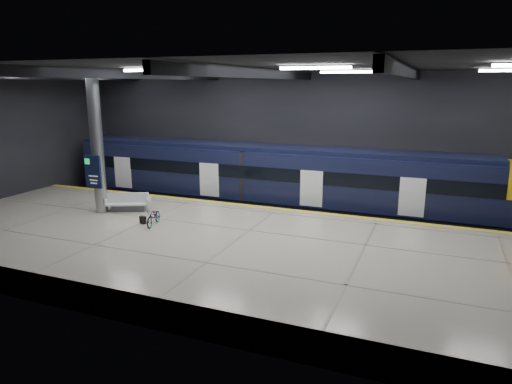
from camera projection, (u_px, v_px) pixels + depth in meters
The scene contains 10 objects.
ground at pixel (258, 246), 21.07m from camera, with size 30.00×30.00×0.00m, color black.
room_shell at pixel (258, 122), 19.75m from camera, with size 30.10×16.10×8.05m.
platform at pixel (235, 253), 18.69m from camera, with size 30.00×11.00×1.10m, color #BBB19E.
safety_strip at pixel (278, 209), 23.30m from camera, with size 30.00×0.40×0.01m, color gold.
rails at pixel (294, 214), 26.01m from camera, with size 30.00×1.52×0.16m.
train at pixel (297, 181), 25.49m from camera, with size 29.40×2.84×3.79m.
bench at pixel (128, 204), 22.89m from camera, with size 2.29×1.69×0.94m.
bicycle at pixel (154, 217), 20.52m from camera, with size 0.53×1.51×0.80m, color #99999E.
pannier_bag at pixel (143, 220), 20.79m from camera, with size 0.30×0.18×0.35m, color black.
info_column at pixel (97, 145), 22.03m from camera, with size 0.90×0.78×6.90m.
Camera 1 is at (7.37, -18.51, 7.31)m, focal length 32.00 mm.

